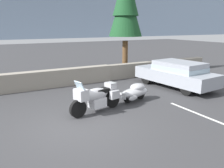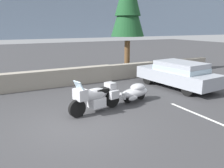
{
  "view_description": "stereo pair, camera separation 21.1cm",
  "coord_description": "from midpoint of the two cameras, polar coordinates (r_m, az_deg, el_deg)",
  "views": [
    {
      "loc": [
        -2.54,
        -6.78,
        3.21
      ],
      "look_at": [
        2.06,
        1.53,
        0.85
      ],
      "focal_mm": 37.44,
      "sensor_mm": 36.0,
      "label": 1
    },
    {
      "loc": [
        -2.36,
        -6.88,
        3.21
      ],
      "look_at": [
        2.06,
        1.53,
        0.85
      ],
      "focal_mm": 37.44,
      "sensor_mm": 36.0,
      "label": 2
    }
  ],
  "objects": [
    {
      "name": "stone_guard_wall",
      "position": [
        12.91,
        -15.63,
        1.06
      ],
      "size": [
        24.0,
        0.57,
        0.94
      ],
      "color": "gray",
      "rests_on": "ground"
    },
    {
      "name": "car_shaped_trailer",
      "position": [
        10.29,
        6.19,
        -1.92
      ],
      "size": [
        2.23,
        1.02,
        0.76
      ],
      "color": "black",
      "rests_on": "ground"
    },
    {
      "name": "sedan_at_right_edge",
      "position": [
        12.89,
        16.28,
        2.49
      ],
      "size": [
        2.24,
        4.65,
        1.41
      ],
      "color": "black",
      "rests_on": "ground"
    },
    {
      "name": "ground_plane",
      "position": [
        7.93,
        -7.42,
        -10.04
      ],
      "size": [
        80.0,
        80.0,
        0.0
      ],
      "primitive_type": "plane",
      "color": "#38383A"
    },
    {
      "name": "touring_motorcycle",
      "position": [
        8.86,
        -3.39,
        -3.06
      ],
      "size": [
        2.29,
        1.04,
        1.33
      ],
      "color": "black",
      "rests_on": "ground"
    },
    {
      "name": "parking_stripe_marker",
      "position": [
        9.18,
        22.57,
        -7.62
      ],
      "size": [
        0.12,
        3.6,
        0.01
      ],
      "primitive_type": "cube",
      "color": "silver",
      "rests_on": "ground"
    }
  ]
}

